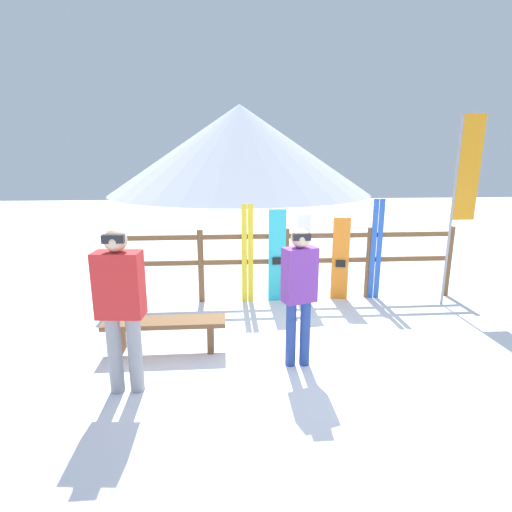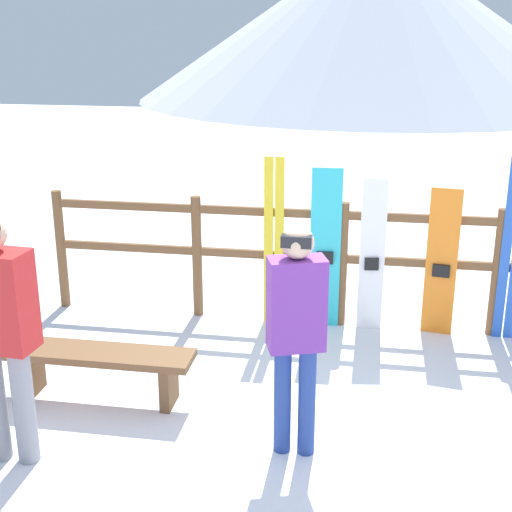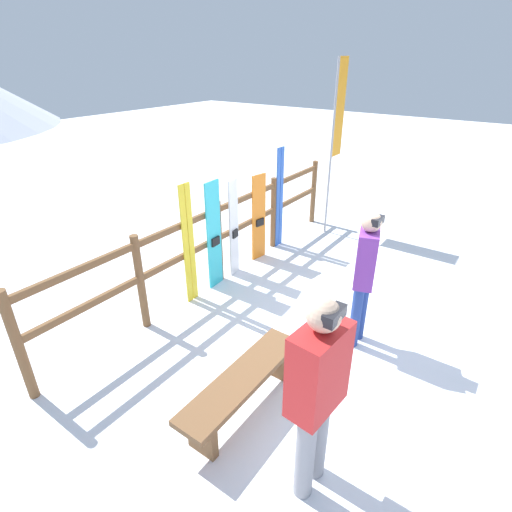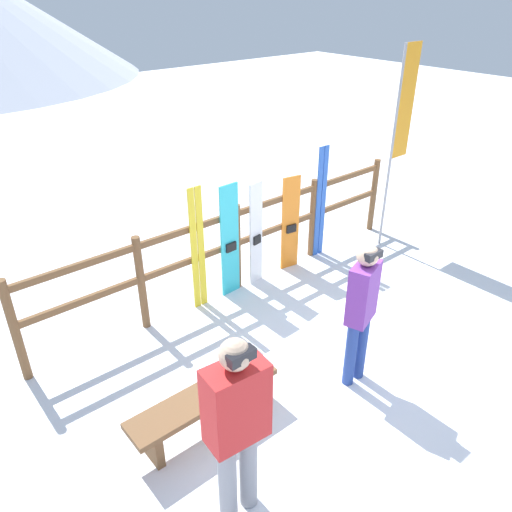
# 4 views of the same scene
# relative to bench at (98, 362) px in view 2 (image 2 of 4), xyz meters

# --- Properties ---
(ground_plane) EXTENTS (40.00, 40.00, 0.00)m
(ground_plane) POSITION_rel_bench_xyz_m (1.82, -0.34, -0.32)
(ground_plane) COLOR white
(mountain_backdrop) EXTENTS (18.00, 18.00, 6.00)m
(mountain_backdrop) POSITION_rel_bench_xyz_m (1.82, 23.82, 2.68)
(mountain_backdrop) COLOR silver
(mountain_backdrop) RESTS_ON ground
(fence) EXTENTS (5.95, 0.10, 1.26)m
(fence) POSITION_rel_bench_xyz_m (1.82, 1.82, 0.43)
(fence) COLOR brown
(fence) RESTS_ON ground
(bench) EXTENTS (1.53, 0.36, 0.43)m
(bench) POSITION_rel_bench_xyz_m (0.00, 0.00, 0.00)
(bench) COLOR brown
(bench) RESTS_ON ground
(person_purple) EXTENTS (0.42, 0.32, 1.66)m
(person_purple) POSITION_rel_bench_xyz_m (1.62, -0.47, 0.66)
(person_purple) COLOR navy
(person_purple) RESTS_ON ground
(person_red) EXTENTS (0.48, 0.29, 1.75)m
(person_red) POSITION_rel_bench_xyz_m (-0.28, -0.88, 0.69)
(person_red) COLOR gray
(person_red) RESTS_ON ground
(ski_pair_yellow) EXTENTS (0.20, 0.02, 1.69)m
(ski_pair_yellow) POSITION_rel_bench_xyz_m (1.15, 1.77, 0.52)
(ski_pair_yellow) COLOR yellow
(ski_pair_yellow) RESTS_ON ground
(snowboard_cyan) EXTENTS (0.30, 0.06, 1.60)m
(snowboard_cyan) POSITION_rel_bench_xyz_m (1.65, 1.77, 0.47)
(snowboard_cyan) COLOR #2DBFCC
(snowboard_cyan) RESTS_ON ground
(snowboard_white) EXTENTS (0.24, 0.08, 1.51)m
(snowboard_white) POSITION_rel_bench_xyz_m (2.10, 1.77, 0.43)
(snowboard_white) COLOR white
(snowboard_white) RESTS_ON ground
(snowboard_orange) EXTENTS (0.29, 0.09, 1.44)m
(snowboard_orange) POSITION_rel_bench_xyz_m (2.75, 1.77, 0.39)
(snowboard_orange) COLOR orange
(snowboard_orange) RESTS_ON ground
(ski_pair_blue) EXTENTS (0.19, 0.02, 1.75)m
(ski_pair_blue) POSITION_rel_bench_xyz_m (3.38, 1.77, 0.55)
(ski_pair_blue) COLOR blue
(ski_pair_blue) RESTS_ON ground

